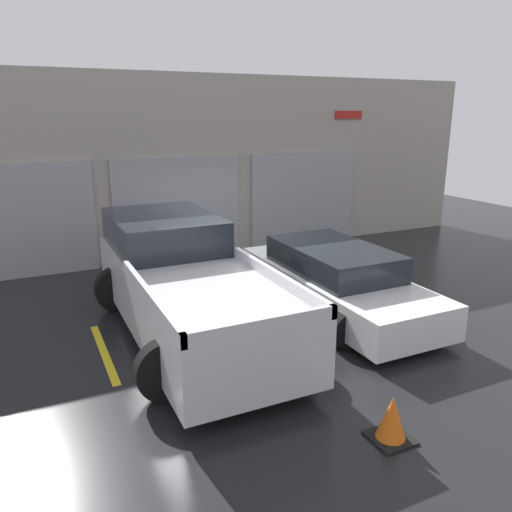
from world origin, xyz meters
name	(u,v)px	position (x,y,z in m)	size (l,w,h in m)	color
ground_plane	(232,292)	(0.00, 0.00, 0.00)	(28.00, 28.00, 0.00)	black
shophouse_building	(181,169)	(-0.01, 3.29, 2.25)	(17.74, 0.68, 4.58)	#9E9389
pickup_truck	(185,283)	(-1.44, -1.39, 0.86)	(2.62, 5.52, 1.81)	silver
sedan_white	(335,280)	(1.44, -1.65, 0.58)	(2.14, 4.70, 1.22)	white
parking_stripe_far_left	(104,353)	(-2.88, -1.68, 0.00)	(0.12, 2.20, 0.01)	gold
parking_stripe_left	(268,321)	(0.00, -1.68, 0.00)	(0.12, 2.20, 0.01)	gold
parking_stripe_centre	(393,297)	(2.88, -1.68, 0.00)	(0.12, 2.20, 0.01)	gold
traffic_cone	(392,420)	(-0.25, -5.32, 0.25)	(0.47, 0.47, 0.55)	black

